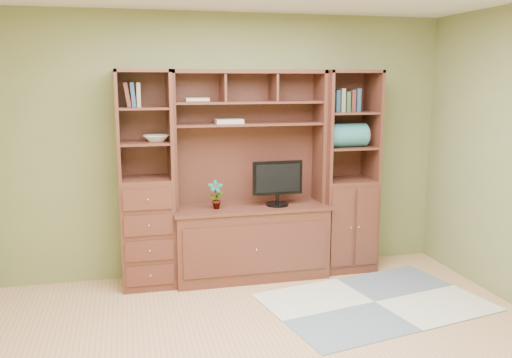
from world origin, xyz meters
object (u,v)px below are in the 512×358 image
object	(u,v)px
right_tower	(347,172)
monitor	(278,175)
center_hutch	(251,177)
left_tower	(146,180)

from	to	relation	value
right_tower	monitor	bearing A→B (deg)	-174.38
right_tower	center_hutch	bearing A→B (deg)	-177.77
center_hutch	right_tower	size ratio (longest dim) A/B	1.00
monitor	left_tower	bearing A→B (deg)	175.87
left_tower	monitor	distance (m)	1.26
center_hutch	monitor	bearing A→B (deg)	-7.59
center_hutch	right_tower	distance (m)	1.03
center_hutch	right_tower	bearing A→B (deg)	2.23
left_tower	right_tower	xyz separation A→B (m)	(2.02, 0.00, 0.00)
center_hutch	left_tower	xyz separation A→B (m)	(-1.00, 0.04, 0.00)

